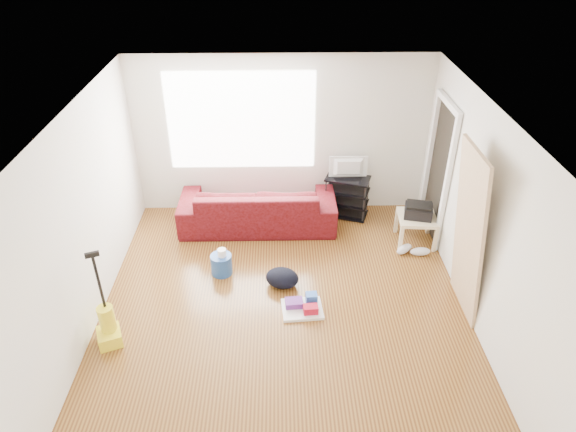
{
  "coord_description": "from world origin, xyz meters",
  "views": [
    {
      "loc": [
        -0.05,
        -4.77,
        4.36
      ],
      "look_at": [
        0.06,
        0.6,
        1.0
      ],
      "focal_mm": 32.0,
      "sensor_mm": 36.0,
      "label": 1
    }
  ],
  "objects_px": {
    "sofa": "(258,225)",
    "bucket": "(222,273)",
    "tv_stand": "(347,196)",
    "vacuum": "(108,326)",
    "side_table": "(417,220)",
    "backpack": "(282,285)",
    "cleaning_tray": "(303,306)"
  },
  "relations": [
    {
      "from": "sofa",
      "to": "bucket",
      "type": "bearing_deg",
      "value": 68.88
    },
    {
      "from": "sofa",
      "to": "vacuum",
      "type": "bearing_deg",
      "value": 56.11
    },
    {
      "from": "sofa",
      "to": "tv_stand",
      "type": "distance_m",
      "value": 1.46
    },
    {
      "from": "tv_stand",
      "to": "bucket",
      "type": "bearing_deg",
      "value": -122.58
    },
    {
      "from": "side_table",
      "to": "cleaning_tray",
      "type": "height_order",
      "value": "side_table"
    },
    {
      "from": "tv_stand",
      "to": "side_table",
      "type": "relative_size",
      "value": 1.33
    },
    {
      "from": "tv_stand",
      "to": "backpack",
      "type": "relative_size",
      "value": 1.73
    },
    {
      "from": "sofa",
      "to": "vacuum",
      "type": "height_order",
      "value": "vacuum"
    },
    {
      "from": "side_table",
      "to": "backpack",
      "type": "xyz_separation_m",
      "value": [
        -1.97,
        -0.97,
        -0.37
      ]
    },
    {
      "from": "tv_stand",
      "to": "vacuum",
      "type": "bearing_deg",
      "value": -119.12
    },
    {
      "from": "tv_stand",
      "to": "bucket",
      "type": "xyz_separation_m",
      "value": [
        -1.85,
        -1.46,
        -0.34
      ]
    },
    {
      "from": "backpack",
      "to": "side_table",
      "type": "bearing_deg",
      "value": 44.0
    },
    {
      "from": "tv_stand",
      "to": "vacuum",
      "type": "height_order",
      "value": "vacuum"
    },
    {
      "from": "cleaning_tray",
      "to": "vacuum",
      "type": "xyz_separation_m",
      "value": [
        -2.24,
        -0.48,
        0.17
      ]
    },
    {
      "from": "sofa",
      "to": "side_table",
      "type": "distance_m",
      "value": 2.4
    },
    {
      "from": "backpack",
      "to": "vacuum",
      "type": "xyz_separation_m",
      "value": [
        -1.98,
        -0.95,
        0.23
      ]
    },
    {
      "from": "bucket",
      "to": "backpack",
      "type": "height_order",
      "value": "bucket"
    },
    {
      "from": "tv_stand",
      "to": "bucket",
      "type": "distance_m",
      "value": 2.39
    },
    {
      "from": "tv_stand",
      "to": "side_table",
      "type": "distance_m",
      "value": 1.2
    },
    {
      "from": "side_table",
      "to": "vacuum",
      "type": "relative_size",
      "value": 0.47
    },
    {
      "from": "vacuum",
      "to": "side_table",
      "type": "bearing_deg",
      "value": 4.35
    },
    {
      "from": "backpack",
      "to": "tv_stand",
      "type": "bearing_deg",
      "value": 76.84
    },
    {
      "from": "sofa",
      "to": "tv_stand",
      "type": "relative_size",
      "value": 3.13
    },
    {
      "from": "bucket",
      "to": "vacuum",
      "type": "distance_m",
      "value": 1.71
    },
    {
      "from": "bucket",
      "to": "tv_stand",
      "type": "bearing_deg",
      "value": 38.27
    },
    {
      "from": "sofa",
      "to": "bucket",
      "type": "relative_size",
      "value": 8.22
    },
    {
      "from": "tv_stand",
      "to": "sofa",
      "type": "bearing_deg",
      "value": -149.88
    },
    {
      "from": "tv_stand",
      "to": "backpack",
      "type": "distance_m",
      "value": 2.05
    },
    {
      "from": "vacuum",
      "to": "tv_stand",
      "type": "bearing_deg",
      "value": 20.05
    },
    {
      "from": "sofa",
      "to": "tv_stand",
      "type": "xyz_separation_m",
      "value": [
        1.39,
        0.27,
        0.34
      ]
    },
    {
      "from": "side_table",
      "to": "bucket",
      "type": "height_order",
      "value": "side_table"
    },
    {
      "from": "tv_stand",
      "to": "backpack",
      "type": "xyz_separation_m",
      "value": [
        -1.04,
        -1.74,
        -0.34
      ]
    }
  ]
}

